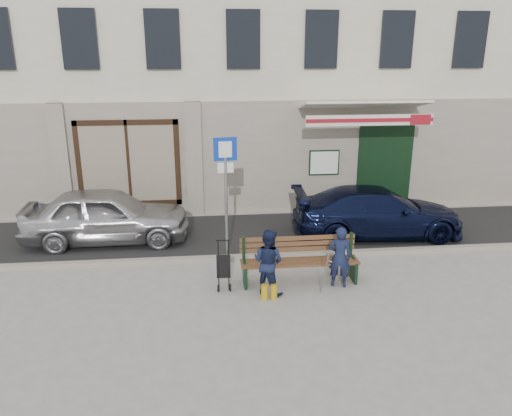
{
  "coord_description": "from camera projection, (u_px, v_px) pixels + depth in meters",
  "views": [
    {
      "loc": [
        -1.11,
        -8.87,
        4.58
      ],
      "look_at": [
        -0.01,
        1.6,
        1.2
      ],
      "focal_mm": 35.0,
      "sensor_mm": 36.0,
      "label": 1
    }
  ],
  "objects": [
    {
      "name": "asphalt_lane",
      "position": [
        250.0,
        234.0,
        12.85
      ],
      "size": [
        60.0,
        3.2,
        0.01
      ],
      "primitive_type": "cube",
      "color": "#282828",
      "rests_on": "ground"
    },
    {
      "name": "ground",
      "position": [
        265.0,
        290.0,
        9.91
      ],
      "size": [
        80.0,
        80.0,
        0.0
      ],
      "primitive_type": "plane",
      "color": "#9E9991",
      "rests_on": "ground"
    },
    {
      "name": "car_navy",
      "position": [
        377.0,
        212.0,
        12.65
      ],
      "size": [
        4.35,
        1.92,
        1.24
      ],
      "primitive_type": "imported",
      "rotation": [
        0.0,
        0.0,
        1.53
      ],
      "color": "black",
      "rests_on": "ground"
    },
    {
      "name": "curb",
      "position": [
        257.0,
        257.0,
        11.32
      ],
      "size": [
        60.0,
        0.18,
        0.12
      ],
      "primitive_type": "cube",
      "color": "#9E9384",
      "rests_on": "ground"
    },
    {
      "name": "man",
      "position": [
        340.0,
        257.0,
        9.9
      ],
      "size": [
        0.53,
        0.42,
        1.26
      ],
      "primitive_type": "imported",
      "rotation": [
        0.0,
        0.0,
        2.85
      ],
      "color": "#151C3A",
      "rests_on": "ground"
    },
    {
      "name": "woman",
      "position": [
        268.0,
        262.0,
        9.6
      ],
      "size": [
        0.81,
        0.79,
        1.32
      ],
      "primitive_type": "imported",
      "rotation": [
        0.0,
        0.0,
        2.47
      ],
      "color": "#151E3C",
      "rests_on": "ground"
    },
    {
      "name": "parking_sign",
      "position": [
        226.0,
        178.0,
        10.94
      ],
      "size": [
        0.51,
        0.09,
        2.76
      ],
      "rotation": [
        0.0,
        0.0,
        0.09
      ],
      "color": "gray",
      "rests_on": "ground"
    },
    {
      "name": "car_silver",
      "position": [
        107.0,
        215.0,
        12.21
      ],
      "size": [
        3.99,
        1.62,
        1.36
      ],
      "primitive_type": "imported",
      "rotation": [
        0.0,
        0.0,
        1.57
      ],
      "color": "#BCBBC1",
      "rests_on": "ground"
    },
    {
      "name": "stroller",
      "position": [
        224.0,
        267.0,
        9.9
      ],
      "size": [
        0.29,
        0.41,
        0.97
      ],
      "rotation": [
        0.0,
        0.0,
        -0.05
      ],
      "color": "black",
      "rests_on": "ground"
    },
    {
      "name": "bench",
      "position": [
        297.0,
        261.0,
        10.12
      ],
      "size": [
        2.4,
        1.17,
        0.98
      ],
      "color": "brown",
      "rests_on": "ground"
    },
    {
      "name": "building",
      "position": [
        235.0,
        36.0,
        16.4
      ],
      "size": [
        20.0,
        8.27,
        10.0
      ],
      "color": "beige",
      "rests_on": "ground"
    }
  ]
}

